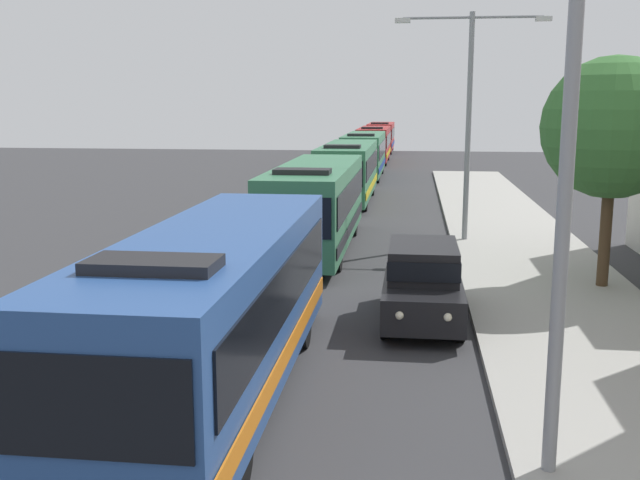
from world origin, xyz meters
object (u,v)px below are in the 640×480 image
object	(u,v)px
streetlamp_near	(570,110)
bus_middle	(348,170)
white_suv	(423,280)
bus_tail_end	(381,136)
bus_second_in_line	(316,203)
streetlamp_mid	(469,103)
bus_rear	(374,143)
bus_lead	(217,306)
bus_fourth_in_line	(364,154)
roadside_tree	(613,128)

from	to	relation	value
streetlamp_near	bus_middle	bearing A→B (deg)	100.55
bus_middle	white_suv	bearing A→B (deg)	-80.23
bus_tail_end	streetlamp_near	distance (m)	68.90
white_suv	bus_second_in_line	bearing A→B (deg)	113.64
white_suv	streetlamp_near	size ratio (longest dim) A/B	0.56
bus_middle	streetlamp_mid	size ratio (longest dim) A/B	1.30
bus_rear	streetlamp_mid	bearing A→B (deg)	-81.69
bus_second_in_line	white_suv	distance (m)	9.25
bus_middle	bus_lead	bearing A→B (deg)	-90.00
bus_lead	bus_fourth_in_line	bearing A→B (deg)	90.00
bus_fourth_in_line	bus_rear	bearing A→B (deg)	90.00
white_suv	roadside_tree	xyz separation A→B (m)	(5.08, 3.65, 3.52)
bus_lead	streetlamp_near	distance (m)	6.84
streetlamp_near	streetlamp_mid	xyz separation A→B (m)	(-0.00, 17.95, 0.04)
bus_lead	bus_tail_end	size ratio (longest dim) A/B	0.99
bus_fourth_in_line	white_suv	world-z (taller)	bus_fourth_in_line
bus_tail_end	streetlamp_mid	distance (m)	51.06
bus_fourth_in_line	bus_tail_end	world-z (taller)	same
bus_second_in_line	streetlamp_near	size ratio (longest dim) A/B	1.34
bus_middle	bus_fourth_in_line	xyz separation A→B (m)	(0.00, 12.90, 0.00)
bus_second_in_line	bus_middle	xyz separation A→B (m)	(-0.00, 13.03, -0.00)
roadside_tree	bus_middle	bearing A→B (deg)	116.21
bus_middle	streetlamp_near	distance (m)	29.67
bus_second_in_line	roadside_tree	xyz separation A→B (m)	(8.78, -4.80, 2.86)
bus_tail_end	streetlamp_mid	bearing A→B (deg)	-83.92
bus_fourth_in_line	streetlamp_mid	xyz separation A→B (m)	(5.40, -23.92, 3.51)
bus_middle	white_suv	xyz separation A→B (m)	(3.70, -21.48, -0.66)
bus_rear	bus_middle	bearing A→B (deg)	-90.00
bus_lead	bus_tail_end	xyz separation A→B (m)	(0.00, 66.24, 0.00)
bus_middle	bus_second_in_line	bearing A→B (deg)	-90.00
bus_middle	bus_fourth_in_line	world-z (taller)	same
streetlamp_near	roadside_tree	size ratio (longest dim) A/B	1.28
bus_fourth_in_line	bus_tail_end	size ratio (longest dim) A/B	1.04
bus_second_in_line	bus_rear	world-z (taller)	same
bus_second_in_line	bus_fourth_in_line	distance (m)	25.93
roadside_tree	bus_fourth_in_line	bearing A→B (deg)	105.94
bus_fourth_in_line	roadside_tree	distance (m)	32.09
bus_second_in_line	streetlamp_near	bearing A→B (deg)	-71.29
bus_middle	white_suv	distance (m)	21.81
bus_rear	streetlamp_mid	xyz separation A→B (m)	(5.40, -36.97, 3.51)
bus_fourth_in_line	streetlamp_near	bearing A→B (deg)	-82.65
streetlamp_mid	roadside_tree	bearing A→B (deg)	-63.60
bus_middle	streetlamp_mid	distance (m)	12.77
bus_tail_end	streetlamp_mid	size ratio (longest dim) A/B	1.28
streetlamp_mid	bus_lead	bearing A→B (deg)	-109.10
streetlamp_near	bus_fourth_in_line	bearing A→B (deg)	97.35
white_suv	bus_fourth_in_line	bearing A→B (deg)	96.14
bus_tail_end	bus_lead	bearing A→B (deg)	-90.00
bus_lead	bus_fourth_in_line	world-z (taller)	same
bus_rear	bus_tail_end	xyz separation A→B (m)	(-0.00, 13.69, -0.00)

